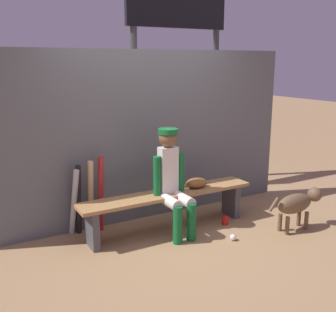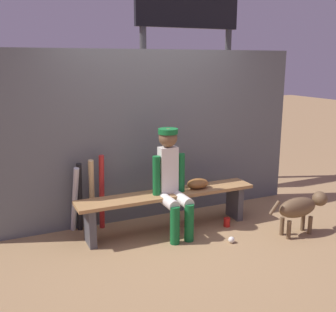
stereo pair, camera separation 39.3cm
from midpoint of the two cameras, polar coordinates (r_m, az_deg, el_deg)
The scene contains 14 objects.
ground_plane at distance 5.01m, azimuth -2.28°, elevation -10.43°, with size 30.00×30.00×0.00m, color #9E7A51.
chainlink_fence at distance 5.14m, azimuth -5.02°, elevation 2.76°, with size 4.17×0.03×2.16m, color #595E63.
dugout_bench at distance 4.88m, azimuth -2.32°, elevation -6.48°, with size 2.22×0.36×0.48m.
player_seated at distance 4.69m, azimuth -1.73°, elevation -3.22°, with size 0.41×0.55×1.26m.
baseball_glove at distance 5.01m, azimuth 1.80°, elevation -3.84°, with size 0.28×0.20×0.12m, color brown.
bat_aluminum_red at distance 4.91m, azimuth -11.79°, elevation -5.35°, with size 0.06×0.06×0.94m, color #B22323.
bat_wood_natural at distance 4.91m, azimuth -13.16°, elevation -5.62°, with size 0.06×0.06×0.92m, color tan.
bat_aluminum_black at distance 4.89m, azimuth -14.85°, elevation -6.08°, with size 0.06×0.06×0.86m, color black.
bat_aluminum_silver at distance 4.85m, azimuth -15.49°, elevation -6.43°, with size 0.06×0.06×0.85m, color #B7B7BC.
baseball at distance 4.75m, azimuth 6.84°, elevation -11.43°, with size 0.07×0.07×0.07m, color white.
cup_on_ground at distance 5.17m, azimuth 5.95°, elevation -9.08°, with size 0.08×0.08×0.11m, color red.
cup_on_bench at distance 4.90m, azimuth -1.79°, elevation -4.30°, with size 0.08×0.08×0.11m, color silver.
scoreboard at distance 6.54m, azimuth 0.02°, elevation 17.31°, with size 2.00×0.27×3.57m.
dog at distance 5.10m, azimuth 15.85°, elevation -6.49°, with size 0.84×0.20×0.49m.
Camera 1 is at (-2.25, -4.00, 2.02)m, focal length 42.98 mm.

